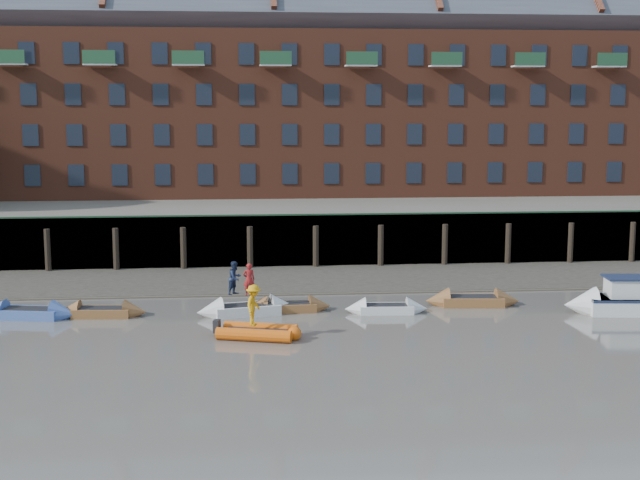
{
  "coord_description": "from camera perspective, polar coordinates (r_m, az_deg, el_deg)",
  "views": [
    {
      "loc": [
        -2.47,
        -31.63,
        9.81
      ],
      "look_at": [
        1.39,
        12.0,
        3.2
      ],
      "focal_mm": 50.0,
      "sensor_mm": 36.0,
      "label": 1
    }
  ],
  "objects": [
    {
      "name": "apartment_terrace",
      "position": [
        68.74,
        -3.05,
        11.08
      ],
      "size": [
        80.6,
        15.56,
        20.98
      ],
      "color": "brown",
      "rests_on": "bank_terrace"
    },
    {
      "name": "motor_launch",
      "position": [
        44.82,
        18.35,
        -3.75
      ],
      "size": [
        5.67,
        2.35,
        2.28
      ],
      "rotation": [
        0.0,
        0.0,
        3.04
      ],
      "color": "silver",
      "rests_on": "ground"
    },
    {
      "name": "rowboat_6",
      "position": [
        44.88,
        9.72,
        -3.86
      ],
      "size": [
        4.76,
        1.77,
        1.35
      ],
      "rotation": [
        0.0,
        0.0,
        -0.09
      ],
      "color": "brown",
      "rests_on": "ground"
    },
    {
      "name": "person_rib_crew",
      "position": [
        37.9,
        -4.27,
        -4.18
      ],
      "size": [
        0.98,
        1.29,
        1.76
      ],
      "primitive_type": "imported",
      "rotation": [
        0.0,
        0.0,
        1.24
      ],
      "color": "orange",
      "rests_on": "rib_tender"
    },
    {
      "name": "rowboat_5",
      "position": [
        42.82,
        4.25,
        -4.41
      ],
      "size": [
        4.02,
        1.36,
        1.15
      ],
      "rotation": [
        0.0,
        0.0,
        -0.05
      ],
      "color": "silver",
      "rests_on": "ground"
    },
    {
      "name": "rib_tender",
      "position": [
        38.23,
        -3.82,
        -5.89
      ],
      "size": [
        3.65,
        2.51,
        0.62
      ],
      "rotation": [
        0.0,
        0.0,
        -0.28
      ],
      "color": "#E45A0D",
      "rests_on": "ground"
    },
    {
      "name": "person_rower_a",
      "position": [
        42.12,
        -4.57,
        -2.53
      ],
      "size": [
        0.6,
        0.42,
        1.55
      ],
      "primitive_type": "imported",
      "rotation": [
        0.0,
        0.0,
        3.24
      ],
      "color": "maroon",
      "rests_on": "rowboat_3"
    },
    {
      "name": "bank_terrace",
      "position": [
        68.17,
        -2.95,
        1.65
      ],
      "size": [
        110.0,
        28.0,
        3.2
      ],
      "primitive_type": "cube",
      "color": "#5E594D",
      "rests_on": "ground"
    },
    {
      "name": "ground",
      "position": [
        33.21,
        -0.58,
        -8.6
      ],
      "size": [
        220.0,
        220.0,
        0.0
      ],
      "primitive_type": "plane",
      "color": "#635E56",
      "rests_on": "ground"
    },
    {
      "name": "rowboat_2",
      "position": [
        43.22,
        -13.77,
        -4.5
      ],
      "size": [
        4.25,
        1.51,
        1.21
      ],
      "rotation": [
        0.0,
        0.0,
        -0.07
      ],
      "color": "brown",
      "rests_on": "ground"
    },
    {
      "name": "person_rower_b",
      "position": [
        42.42,
        -5.46,
        -2.43
      ],
      "size": [
        0.96,
        0.99,
        1.61
      ],
      "primitive_type": "imported",
      "rotation": [
        0.0,
        0.0,
        0.91
      ],
      "color": "#19233F",
      "rests_on": "rowboat_3"
    },
    {
      "name": "rowboat_1",
      "position": [
        43.84,
        -18.13,
        -4.47
      ],
      "size": [
        4.74,
        2.15,
        1.33
      ],
      "rotation": [
        0.0,
        0.0,
        -0.19
      ],
      "color": "#435FA6",
      "rests_on": "ground"
    },
    {
      "name": "foreshore",
      "position": [
        50.65,
        -2.17,
        -2.59
      ],
      "size": [
        110.0,
        8.0,
        0.5
      ],
      "primitive_type": "cube",
      "color": "#3D382F",
      "rests_on": "ground"
    },
    {
      "name": "mud_band",
      "position": [
        47.32,
        -1.96,
        -3.39
      ],
      "size": [
        110.0,
        1.6,
        0.1
      ],
      "primitive_type": "cube",
      "color": "#4C4336",
      "rests_on": "ground"
    },
    {
      "name": "rowboat_3",
      "position": [
        42.5,
        -4.71,
        -4.45
      ],
      "size": [
        4.96,
        2.34,
        1.39
      ],
      "rotation": [
        0.0,
        0.0,
        0.21
      ],
      "color": "silver",
      "rests_on": "ground"
    },
    {
      "name": "river_wall",
      "position": [
        54.69,
        -2.41,
        -0.07
      ],
      "size": [
        110.0,
        1.23,
        3.3
      ],
      "color": "#2D2A26",
      "rests_on": "ground"
    },
    {
      "name": "rowboat_4",
      "position": [
        43.05,
        -2.04,
        -4.31
      ],
      "size": [
        4.17,
        1.37,
        1.19
      ],
      "rotation": [
        0.0,
        0.0,
        0.04
      ],
      "color": "brown",
      "rests_on": "ground"
    }
  ]
}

